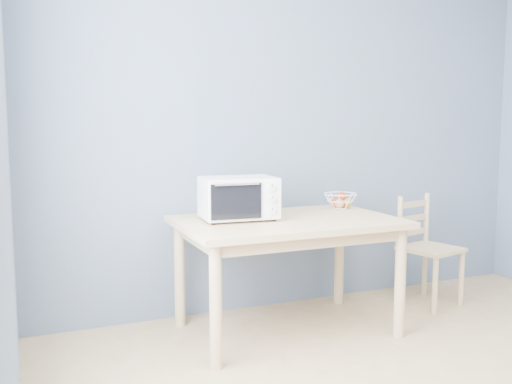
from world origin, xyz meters
name	(u,v)px	position (x,y,z in m)	size (l,w,h in m)	color
dining_table	(287,234)	(-0.37, 1.70, 0.65)	(1.40, 0.90, 0.75)	tan
toaster_oven	(236,198)	(-0.69, 1.79, 0.89)	(0.49, 0.37, 0.27)	white
fruit_basket	(340,200)	(0.18, 1.95, 0.81)	(0.27, 0.27, 0.12)	white
dining_chair	(426,251)	(0.87, 1.83, 0.40)	(0.47, 0.47, 0.82)	tan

